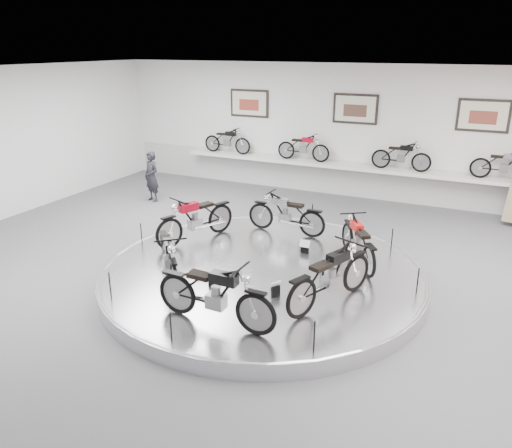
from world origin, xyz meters
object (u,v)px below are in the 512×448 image
at_px(bike_b, 286,213).
at_px(bike_c, 195,218).
at_px(display_platform, 262,275).
at_px(visitor, 152,177).
at_px(bike_a, 358,241).
at_px(shelf, 349,167).
at_px(bike_f, 331,276).
at_px(bike_d, 169,256).
at_px(bike_e, 215,294).

xyz_separation_m(bike_b, bike_c, (-1.67, -1.31, 0.04)).
xyz_separation_m(display_platform, visitor, (-5.30, 3.62, 0.61)).
distance_m(bike_b, bike_c, 2.12).
bearing_deg(bike_a, shelf, -16.37).
bearing_deg(bike_f, bike_a, 22.88).
relative_size(bike_d, visitor, 1.12).
height_order(display_platform, bike_e, bike_e).
distance_m(bike_f, visitor, 8.24).
distance_m(bike_c, visitor, 4.39).
bearing_deg(bike_b, bike_f, 126.18).
height_order(shelf, bike_a, bike_a).
bearing_deg(display_platform, shelf, 90.00).
height_order(bike_d, bike_e, bike_e).
bearing_deg(display_platform, bike_c, 159.54).
relative_size(bike_f, visitor, 1.18).
distance_m(shelf, bike_e, 8.62).
bearing_deg(bike_a, bike_d, 93.93).
relative_size(bike_d, bike_e, 0.94).
height_order(bike_c, bike_d, bike_c).
height_order(bike_b, bike_d, bike_d).
distance_m(bike_a, bike_b, 2.20).
height_order(bike_c, bike_f, bike_c).
relative_size(bike_e, visitor, 1.20).
distance_m(shelf, bike_f, 7.40).
height_order(bike_e, visitor, visitor).
xyz_separation_m(display_platform, bike_b, (-0.32, 2.05, 0.63)).
xyz_separation_m(bike_a, bike_d, (-2.99, -2.29, 0.02)).
bearing_deg(display_platform, bike_b, 98.92).
distance_m(shelf, bike_a, 5.59).
relative_size(display_platform, bike_d, 3.77).
xyz_separation_m(shelf, bike_a, (1.64, -5.34, -0.22)).
distance_m(bike_a, bike_e, 3.58).
bearing_deg(bike_f, shelf, 35.71).
height_order(bike_e, bike_f, bike_e).
relative_size(bike_c, bike_d, 1.06).
xyz_separation_m(bike_a, visitor, (-6.94, 2.56, -0.02)).
bearing_deg(bike_a, visitor, 36.32).
distance_m(bike_d, visitor, 6.25).
relative_size(shelf, visitor, 7.24).
distance_m(display_platform, bike_a, 2.05).
relative_size(bike_b, bike_f, 0.92).
bearing_deg(bike_e, bike_c, 128.17).
height_order(display_platform, bike_c, bike_c).
height_order(bike_d, visitor, visitor).
relative_size(bike_a, bike_b, 0.99).
relative_size(bike_b, bike_e, 0.91).
xyz_separation_m(display_platform, bike_d, (-1.36, -1.23, 0.65)).
relative_size(shelf, bike_a, 6.77).
bearing_deg(bike_b, bike_c, 39.90).
bearing_deg(bike_b, bike_a, 154.95).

